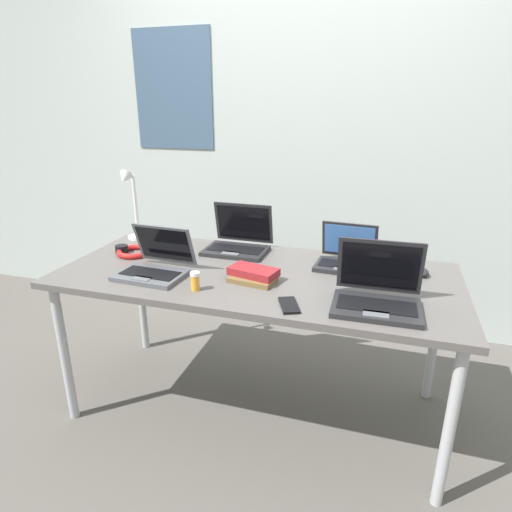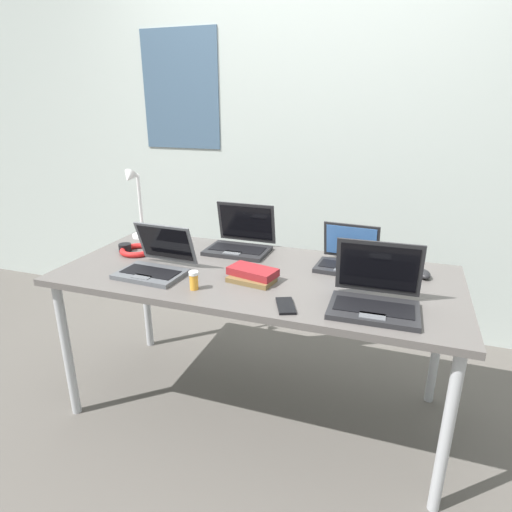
% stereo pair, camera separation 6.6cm
% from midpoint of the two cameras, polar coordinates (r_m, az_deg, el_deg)
% --- Properties ---
extents(ground_plane, '(12.00, 12.00, 0.00)m').
position_cam_midpoint_polar(ground_plane, '(2.36, -0.85, -19.11)').
color(ground_plane, '#56514C').
extents(wall_back, '(6.00, 0.13, 2.60)m').
position_cam_midpoint_polar(wall_back, '(2.91, 5.94, 16.11)').
color(wall_back, '#B2BCB7').
rests_on(wall_back, ground_plane).
extents(desk, '(1.80, 0.80, 0.74)m').
position_cam_midpoint_polar(desk, '(2.00, -0.95, -3.69)').
color(desk, '#595451').
rests_on(desk, ground_plane).
extents(desk_lamp, '(0.12, 0.18, 0.40)m').
position_cam_midpoint_polar(desk_lamp, '(2.50, -16.74, 6.40)').
color(desk_lamp, white).
rests_on(desk_lamp, desk).
extents(laptop_near_lamp, '(0.33, 0.27, 0.24)m').
position_cam_midpoint_polar(laptop_near_lamp, '(1.70, 14.61, -4.92)').
color(laptop_near_lamp, '#232326').
rests_on(laptop_near_lamp, desk).
extents(laptop_mid_desk, '(0.32, 0.27, 0.24)m').
position_cam_midpoint_polar(laptop_mid_desk, '(2.26, -3.23, 1.88)').
color(laptop_mid_desk, '#232326').
rests_on(laptop_mid_desk, desk).
extents(laptop_front_right, '(0.28, 0.24, 0.20)m').
position_cam_midpoint_polar(laptop_front_right, '(2.07, 10.84, -0.31)').
color(laptop_front_right, '#232326').
rests_on(laptop_front_right, desk).
extents(laptop_back_right, '(0.31, 0.29, 0.21)m').
position_cam_midpoint_polar(laptop_back_right, '(2.00, -14.13, -1.21)').
color(laptop_back_right, '#515459').
rests_on(laptop_back_right, desk).
extents(computer_mouse, '(0.08, 0.11, 0.03)m').
position_cam_midpoint_polar(computer_mouse, '(2.07, 20.14, -1.95)').
color(computer_mouse, black).
rests_on(computer_mouse, desk).
extents(cell_phone, '(0.11, 0.15, 0.01)m').
position_cam_midpoint_polar(cell_phone, '(1.66, 3.20, -6.50)').
color(cell_phone, black).
rests_on(cell_phone, desk).
extents(headphones, '(0.21, 0.18, 0.04)m').
position_cam_midpoint_polar(headphones, '(2.30, -16.52, 0.58)').
color(headphones, red).
rests_on(headphones, desk).
extents(pill_bottle, '(0.04, 0.04, 0.08)m').
position_cam_midpoint_polar(pill_bottle, '(1.81, -9.07, -3.28)').
color(pill_bottle, gold).
rests_on(pill_bottle, desk).
extents(book_stack, '(0.23, 0.17, 0.05)m').
position_cam_midpoint_polar(book_stack, '(1.88, -1.41, -2.48)').
color(book_stack, brown).
rests_on(book_stack, desk).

